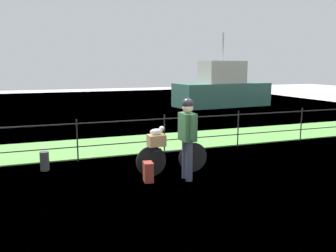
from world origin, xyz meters
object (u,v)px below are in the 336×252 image
Objects in this scene: backpack_on_paving at (148,172)px; moored_boat_near at (222,90)px; wooden_crate at (156,140)px; cyclist_person at (187,132)px; bicycle_main at (172,158)px; mooring_bollard at (45,161)px; terrier_dog at (157,131)px.

moored_boat_near is (8.02, 11.44, 0.76)m from backpack_on_paving.
wooden_crate is 13.57m from moored_boat_near.
cyclist_person is 4.21× the size of backpack_on_paving.
bicycle_main is at bearing -58.32° from backpack_on_paving.
moored_boat_near reaches higher than bicycle_main.
moored_boat_near is (7.74, 11.14, 0.19)m from wooden_crate.
mooring_bollard is 14.06m from moored_boat_near.
bicycle_main is at bearing -0.30° from terrier_dog.
moored_boat_near is at bearing -28.53° from backpack_on_paving.
cyclist_person reaches higher than terrier_dog.
cyclist_person reaches higher than mooring_bollard.
cyclist_person reaches higher than wooden_crate.
bicycle_main is 3.81× the size of mooring_bollard.
cyclist_person is at bearing -94.80° from backpack_on_paving.
moored_boat_near is at bearing 55.21° from wooden_crate.
wooden_crate reaches higher than backpack_on_paving.
terrier_dog is at bearing -124.70° from moored_boat_near.
backpack_on_paving is 13.99m from moored_boat_near.
terrier_dog is 0.66m from cyclist_person.
bicycle_main is 4.04× the size of backpack_on_paving.
bicycle_main is 2.86m from mooring_bollard.
mooring_bollard is (-2.22, 1.25, -0.56)m from wooden_crate.
bicycle_main is at bearing -123.57° from moored_boat_near.
terrier_dog is 0.74× the size of mooring_bollard.
cyclist_person is 1.14m from backpack_on_paving.
moored_boat_near is at bearing 55.30° from terrier_dog.
terrier_dog is (-0.32, 0.00, 0.62)m from bicycle_main.
bicycle_main is 0.70m from terrier_dog.
bicycle_main is at bearing -0.30° from wooden_crate.
moored_boat_near is (7.72, 11.14, -0.01)m from terrier_dog.
wooden_crate is 0.21× the size of cyclist_person.
backpack_on_paving is (-0.79, 0.16, -0.80)m from cyclist_person.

